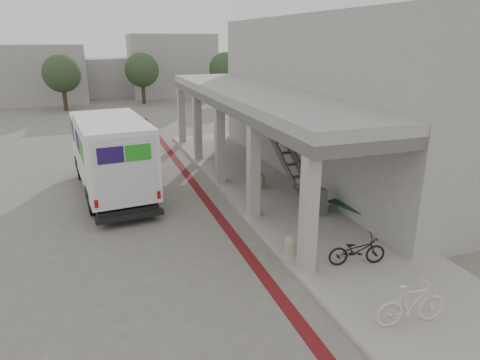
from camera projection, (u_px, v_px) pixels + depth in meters
name	position (u px, v px, depth m)	size (l,w,h in m)	color
ground	(199.00, 233.00, 14.05)	(120.00, 120.00, 0.00)	#676158
bike_lane_stripe	(212.00, 207.00, 16.15)	(0.35, 40.00, 0.01)	maroon
sidewalk	(307.00, 215.00, 15.28)	(4.40, 28.00, 0.12)	#A29B91
transit_building	(321.00, 101.00, 19.14)	(7.60, 17.00, 7.00)	gray
distant_backdrop	(88.00, 72.00, 44.47)	(28.00, 10.00, 6.50)	gray
tree_left	(62.00, 74.00, 36.58)	(3.20, 3.20, 4.80)	#38281C
tree_mid	(142.00, 70.00, 40.55)	(3.20, 3.20, 4.80)	#38281C
tree_right	(225.00, 69.00, 42.15)	(3.20, 3.20, 4.80)	#38281C
fedex_truck	(110.00, 153.00, 17.13)	(3.01, 7.70, 3.21)	black
bench	(350.00, 210.00, 14.83)	(0.86, 1.79, 0.41)	gray
bollard_near	(290.00, 245.00, 12.36)	(0.37, 0.37, 0.56)	tan
bollard_far	(259.00, 180.00, 17.81)	(0.45, 0.45, 0.67)	gray
utility_cabinet	(318.00, 201.00, 15.09)	(0.43, 0.58, 0.96)	slate
bicycle_black	(357.00, 250.00, 11.74)	(0.56, 1.61, 0.85)	black
bicycle_cream	(412.00, 304.00, 9.24)	(0.47, 1.67, 1.00)	beige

